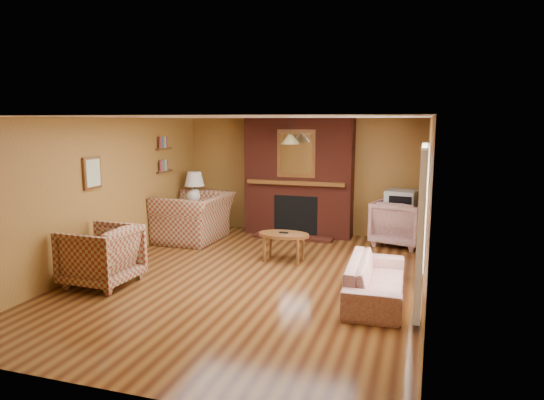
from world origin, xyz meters
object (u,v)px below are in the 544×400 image
(coffee_table, at_px, (284,237))
(fireplace, at_px, (299,178))
(floral_armchair, at_px, (400,223))
(side_table, at_px, (195,219))
(crt_tv, at_px, (401,203))
(plaid_loveseat, at_px, (194,217))
(plaid_armchair, at_px, (101,255))
(floral_sofa, at_px, (376,279))
(table_lamp, at_px, (195,186))
(tv_stand, at_px, (400,230))

(coffee_table, bearing_deg, fireplace, 97.13)
(floral_armchair, bearing_deg, fireplace, 8.90)
(side_table, relative_size, crt_tv, 1.00)
(plaid_loveseat, relative_size, plaid_armchair, 1.50)
(fireplace, bearing_deg, side_table, -165.71)
(floral_sofa, relative_size, table_lamp, 2.66)
(plaid_armchair, distance_m, table_lamp, 3.38)
(floral_armchair, relative_size, crt_tv, 1.54)
(plaid_armchair, distance_m, floral_armchair, 5.40)
(side_table, bearing_deg, plaid_armchair, -87.42)
(fireplace, height_order, floral_armchair, fireplace)
(plaid_armchair, relative_size, table_lamp, 1.38)
(plaid_loveseat, relative_size, floral_sofa, 0.78)
(side_table, relative_size, table_lamp, 0.90)
(side_table, relative_size, tv_stand, 1.12)
(fireplace, relative_size, plaid_armchair, 2.54)
(floral_armchair, distance_m, tv_stand, 0.17)
(table_lamp, bearing_deg, plaid_loveseat, -65.34)
(coffee_table, distance_m, table_lamp, 2.79)
(plaid_loveseat, xyz_separation_m, crt_tv, (3.90, 0.89, 0.34))
(fireplace, height_order, crt_tv, fireplace)
(floral_sofa, distance_m, floral_armchair, 3.02)
(fireplace, xyz_separation_m, tv_stand, (2.05, -0.18, -0.91))
(plaid_armchair, relative_size, floral_armchair, 1.00)
(fireplace, relative_size, side_table, 3.91)
(table_lamp, distance_m, crt_tv, 4.17)
(fireplace, relative_size, floral_armchair, 2.54)
(floral_armchair, bearing_deg, plaid_armchair, 57.74)
(floral_sofa, relative_size, crt_tv, 2.98)
(tv_stand, height_order, crt_tv, crt_tv)
(floral_sofa, xyz_separation_m, floral_armchair, (0.15, 3.02, 0.16))
(tv_stand, bearing_deg, floral_sofa, -96.07)
(crt_tv, bearing_deg, side_table, -175.26)
(plaid_loveseat, distance_m, coffee_table, 2.26)
(coffee_table, bearing_deg, crt_tv, 44.14)
(side_table, bearing_deg, crt_tv, 4.74)
(fireplace, bearing_deg, plaid_loveseat, -149.74)
(side_table, distance_m, table_lamp, 0.69)
(fireplace, distance_m, crt_tv, 2.09)
(plaid_loveseat, bearing_deg, fireplace, 121.70)
(floral_armchair, xyz_separation_m, coffee_table, (-1.81, -1.70, -0.01))
(crt_tv, bearing_deg, floral_sofa, -92.80)
(table_lamp, height_order, tv_stand, table_lamp)
(floral_armchair, height_order, crt_tv, crt_tv)
(floral_sofa, bearing_deg, tv_stand, -4.65)
(floral_sofa, height_order, table_lamp, table_lamp)
(plaid_loveseat, bearing_deg, floral_sofa, 61.26)
(floral_sofa, relative_size, coffee_table, 2.11)
(fireplace, xyz_separation_m, plaid_loveseat, (-1.85, -1.08, -0.72))
(fireplace, bearing_deg, plaid_armchair, -116.80)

